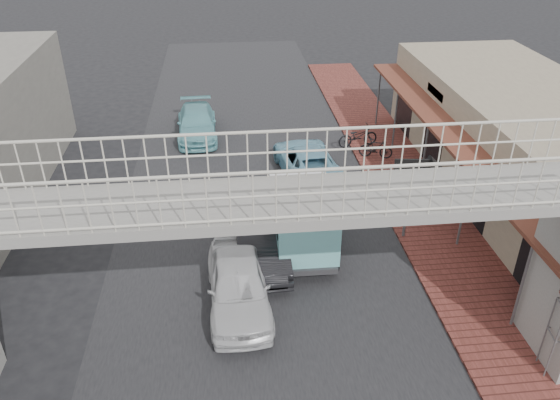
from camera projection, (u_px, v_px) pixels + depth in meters
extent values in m
plane|color=black|center=(261.00, 277.00, 17.52)|extent=(120.00, 120.00, 0.00)
cube|color=black|center=(261.00, 277.00, 17.52)|extent=(10.00, 60.00, 0.01)
cube|color=brown|center=(426.00, 216.00, 20.67)|extent=(3.00, 40.00, 0.10)
cube|color=gray|center=(538.00, 152.00, 20.96)|extent=(6.00, 18.00, 4.00)
cube|color=brown|center=(459.00, 134.00, 20.20)|extent=(1.80, 18.00, 0.12)
cube|color=silver|center=(436.00, 92.00, 23.04)|extent=(0.08, 2.60, 0.90)
cube|color=#B21914|center=(508.00, 159.00, 17.45)|extent=(0.08, 2.20, 0.80)
cube|color=gray|center=(272.00, 203.00, 11.51)|extent=(14.00, 2.00, 0.24)
cube|color=beige|center=(267.00, 155.00, 11.99)|extent=(14.00, 0.08, 1.10)
cube|color=beige|center=(276.00, 198.00, 10.35)|extent=(14.00, 0.08, 1.10)
imported|color=silver|center=(238.00, 284.00, 16.04)|extent=(1.91, 4.49, 1.51)
imported|color=black|center=(260.00, 237.00, 18.15)|extent=(1.75, 4.65, 1.52)
imported|color=#72AEC6|center=(307.00, 160.00, 23.36)|extent=(2.75, 5.06, 1.35)
imported|color=#6DB4BD|center=(197.00, 123.00, 26.98)|extent=(2.05, 4.68, 1.34)
cylinder|color=black|center=(272.00, 214.00, 20.13)|extent=(0.28, 0.79, 0.78)
cylinder|color=black|center=(319.00, 211.00, 20.27)|extent=(0.28, 0.79, 0.78)
cylinder|color=black|center=(280.00, 263.00, 17.53)|extent=(0.28, 0.79, 0.78)
cylinder|color=black|center=(333.00, 260.00, 17.67)|extent=(0.28, 0.79, 0.78)
cube|color=#77CCCF|center=(302.00, 218.00, 18.14)|extent=(1.94, 3.60, 1.51)
cube|color=#77CCCF|center=(295.00, 194.00, 20.05)|extent=(1.82, 1.02, 1.01)
cube|color=black|center=(303.00, 207.00, 17.93)|extent=(1.97, 2.93, 0.56)
cube|color=silver|center=(303.00, 197.00, 17.75)|extent=(1.96, 3.60, 0.07)
imported|color=black|center=(358.00, 136.00, 25.75)|extent=(2.04, 1.03, 1.03)
imported|color=black|center=(376.00, 148.00, 24.70)|extent=(1.58, 0.91, 0.92)
cylinder|color=#59595B|center=(546.00, 330.00, 13.79)|extent=(0.04, 0.04, 2.14)
cylinder|color=#59595B|center=(554.00, 345.00, 13.35)|extent=(0.04, 0.04, 2.14)
cylinder|color=#59595B|center=(408.00, 199.00, 18.66)|extent=(0.10, 0.10, 2.98)
cube|color=black|center=(412.00, 172.00, 18.10)|extent=(1.23, 0.22, 0.92)
cone|color=black|center=(439.00, 172.00, 18.08)|extent=(0.76, 1.20, 1.13)
cube|color=white|center=(411.00, 174.00, 18.09)|extent=(0.81, 0.12, 0.62)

